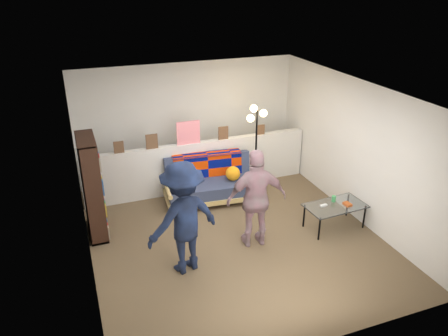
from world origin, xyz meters
name	(u,v)px	position (x,y,z in m)	size (l,w,h in m)	color
ground	(232,235)	(0.00, 0.00, 0.00)	(5.00, 5.00, 0.00)	brown
room_shell	(222,131)	(0.00, 0.47, 1.67)	(4.60, 5.05, 2.45)	silver
half_wall_ledge	(199,166)	(0.00, 1.80, 0.50)	(4.45, 0.15, 1.00)	silver
ledge_decor	(187,135)	(-0.23, 1.78, 1.18)	(2.97, 0.02, 0.45)	brown
futon_sofa	(211,183)	(0.08, 1.31, 0.35)	(1.80, 0.98, 0.74)	tan
bookshelf	(92,190)	(-2.08, 0.88, 0.78)	(0.28, 0.84, 1.67)	black
coffee_table	(335,207)	(1.71, -0.37, 0.39)	(1.04, 0.61, 0.52)	black
floor_lamp	(256,132)	(1.02, 1.40, 1.22)	(0.40, 0.33, 1.72)	black
person_left	(183,218)	(-0.97, -0.56, 0.84)	(1.09, 0.63, 1.69)	black
person_right	(257,199)	(0.26, -0.34, 0.80)	(0.94, 0.39, 1.61)	#CC8498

